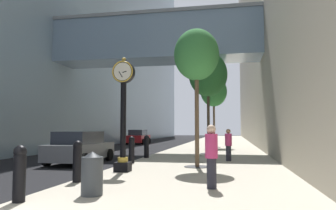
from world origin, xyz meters
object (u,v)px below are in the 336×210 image
Objects in this scene: street_tree_mid_far at (214,92)px; car_grey_near at (80,148)px; bollard_fifth at (147,146)px; street_tree_mid_near at (208,75)px; bollard_nearest at (20,172)px; pedestrian_walking at (228,144)px; bollard_fourth at (132,149)px; street_clock at (123,108)px; car_red_mid at (138,137)px; pedestrian_by_clock at (211,154)px; trash_bin at (92,173)px; bollard_second at (77,160)px; street_tree_near at (196,56)px.

car_grey_near is (-6.08, -13.05, -4.16)m from street_tree_mid_far.
street_tree_mid_near reaches higher than bollard_fifth.
street_tree_mid_near is (3.17, 14.64, 4.45)m from bollard_nearest.
pedestrian_walking is 0.35× the size of car_grey_near.
bollard_fifth is 12.14m from street_tree_mid_far.
bollard_fourth is 8.39m from street_tree_mid_near.
street_clock is 0.66× the size of street_tree_mid_near.
bollard_nearest is 0.27× the size of car_grey_near.
street_clock is 5.31m from car_grey_near.
street_clock is at bearing -98.88° from street_tree_mid_far.
car_red_mid is (-5.74, 29.35, -0.00)m from bollard_nearest.
street_clock is 2.54× the size of pedestrian_by_clock.
pedestrian_walking is at bearing -62.16° from car_red_mid.
bollard_fourth is 0.28× the size of car_red_mid.
bollard_fifth reaches higher than trash_bin.
street_clock is at bearing 77.51° from bollard_second.
street_clock is at bearing -105.61° from street_tree_mid_near.
street_tree_mid_far is (0.00, 7.34, -0.29)m from street_tree_mid_near.
car_grey_near is (-6.08, -5.70, -4.45)m from street_tree_mid_near.
street_clock reaches higher than pedestrian_walking.
bollard_nearest is 11.03m from bollard_fifth.
pedestrian_by_clock is at bearing -79.76° from street_tree_near.
bollard_nearest is 0.78× the size of pedestrian_walking.
pedestrian_walking is at bearing 86.98° from pedestrian_by_clock.
street_tree_mid_far reaches higher than bollard_nearest.
street_tree_mid_near reaches higher than bollard_fourth.
street_tree_near is 7.51m from car_grey_near.
car_grey_near is (-2.91, 0.67, -0.01)m from bollard_fourth.
street_tree_near is 1.30× the size of car_grey_near.
car_red_mid is (-9.79, 26.93, -0.26)m from pedestrian_by_clock.
car_red_mid is at bearing 102.18° from bollard_second.
bollard_nearest and bollard_fifth have the same top height.
street_tree_mid_near is at bearing 74.39° from street_clock.
street_tree_near is at bearing 100.24° from pedestrian_by_clock.
car_red_mid is at bearing 105.24° from bollard_fourth.
bollard_second is 0.78× the size of pedestrian_walking.
pedestrian_walking reaches higher than car_red_mid.
bollard_fourth is at bearing -116.48° from street_tree_mid_near.
pedestrian_walking is (1.28, -4.59, -4.26)m from street_tree_mid_near.
bollard_second reaches higher than trash_bin.
street_clock is 24.91m from car_red_mid.
bollard_fifth is at bearing 90.00° from bollard_nearest.
pedestrian_by_clock is (-0.40, -7.63, 0.07)m from pedestrian_walking.
street_tree_mid_near is at bearing -58.79° from car_red_mid.
bollard_nearest is 1.00× the size of bollard_fourth.
street_tree_near reaches higher than bollard_fourth.
pedestrian_by_clock is at bearing -39.78° from street_clock.
street_clock is 4.77m from pedestrian_by_clock.
bollard_second is 6.83m from car_grey_near.
bollard_second is at bearing -90.00° from bollard_fifth.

